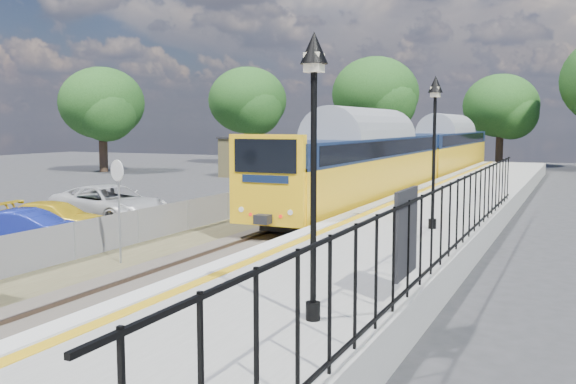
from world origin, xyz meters
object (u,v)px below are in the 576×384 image
Objects in this scene: victorian_lamp_north at (435,116)px; car_yellow at (56,219)px; train at (415,152)px; victorian_lamp_south at (314,109)px; speed_sign at (118,193)px; car_white at (111,205)px; car_blue at (28,231)px.

victorian_lamp_north is 1.09× the size of car_yellow.
victorian_lamp_north is 0.11× the size of train.
car_yellow is (-13.43, -1.73, -3.68)m from victorian_lamp_north.
victorian_lamp_south is 9.93m from speed_sign.
speed_sign is at bearing 147.67° from victorian_lamp_south.
car_yellow is 3.02m from car_white.
car_white is at bearing 149.40° from speed_sign.
car_yellow is 0.75× the size of car_white.
victorian_lamp_south is 0.81× the size of car_white.
car_yellow is (-13.63, 8.27, -3.68)m from victorian_lamp_south.
train is 23.01m from car_yellow.
victorian_lamp_north reaches higher than train.
train is (-5.30, 19.72, -1.96)m from victorian_lamp_north.
car_yellow is at bearing -172.64° from victorian_lamp_north.
train is 7.23× the size of car_white.
train is 24.69m from speed_sign.
train is at bearing -32.21° from car_blue.
victorian_lamp_north is at bearing -74.96° from train.
speed_sign reaches higher than car_yellow.
train is at bearing 105.04° from victorian_lamp_north.
victorian_lamp_north reaches higher than car_white.
speed_sign is (-2.69, -24.54, -0.23)m from train.
victorian_lamp_south is 1.50× the size of speed_sign.
victorian_lamp_south reaches higher than speed_sign.
speed_sign is (-7.99, -4.82, -2.19)m from victorian_lamp_north.
car_blue is at bearing -159.60° from victorian_lamp_north.
speed_sign is 0.72× the size of car_yellow.
train is 9.65× the size of car_yellow.
victorian_lamp_north is at bearing -83.25° from car_white.
train is at bearing -11.62° from car_white.
train is 13.34× the size of speed_sign.
victorian_lamp_south is at bearing -14.75° from speed_sign.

